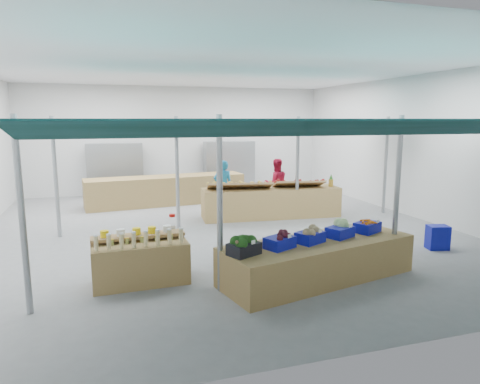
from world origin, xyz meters
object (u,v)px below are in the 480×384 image
(fruit_counter, at_px, (271,202))
(vendor_left, at_px, (223,186))
(crate_stack, at_px, (438,237))
(veg_counter, at_px, (318,260))
(bottle_shelf, at_px, (140,260))
(vendor_right, at_px, (276,184))

(fruit_counter, height_order, vendor_left, vendor_left)
(crate_stack, relative_size, vendor_left, 0.33)
(veg_counter, height_order, fruit_counter, fruit_counter)
(bottle_shelf, distance_m, crate_stack, 6.60)
(bottle_shelf, distance_m, vendor_right, 7.15)
(veg_counter, bearing_deg, vendor_left, 78.75)
(fruit_counter, height_order, crate_stack, fruit_counter)
(crate_stack, bearing_deg, vendor_right, 109.21)
(vendor_left, bearing_deg, veg_counter, 96.77)
(fruit_counter, distance_m, vendor_right, 1.31)
(fruit_counter, xyz_separation_m, vendor_left, (-1.20, 1.10, 0.38))
(crate_stack, bearing_deg, veg_counter, -166.36)
(veg_counter, xyz_separation_m, fruit_counter, (1.02, 4.99, 0.08))
(crate_stack, bearing_deg, vendor_left, 124.65)
(crate_stack, relative_size, vendor_right, 0.33)
(vendor_left, bearing_deg, vendor_right, -174.91)
(veg_counter, distance_m, crate_stack, 3.55)
(crate_stack, bearing_deg, bottle_shelf, -179.53)
(bottle_shelf, relative_size, fruit_counter, 0.41)
(vendor_left, bearing_deg, crate_stack, 129.74)
(veg_counter, bearing_deg, crate_stack, 0.71)
(veg_counter, xyz_separation_m, vendor_right, (1.62, 6.09, 0.47))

